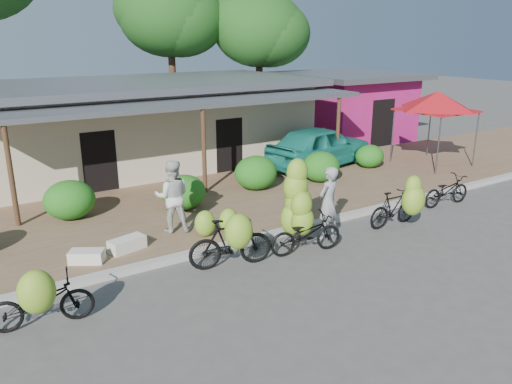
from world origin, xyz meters
TOP-DOWN VIEW (x-y plane):
  - ground at (0.00, 0.00)m, footprint 100.00×100.00m
  - sidewalk at (0.00, 5.00)m, footprint 60.00×6.00m
  - curb at (0.00, 2.00)m, footprint 60.00×0.25m
  - shop_main at (0.00, 10.93)m, footprint 13.00×8.50m
  - shop_pink at (10.50, 10.99)m, footprint 6.00×6.00m
  - tree_center_right at (3.31, 16.61)m, footprint 5.15×5.03m
  - tree_near_right at (7.31, 14.61)m, footprint 4.83×4.68m
  - hedge_1 at (-4.27, 5.90)m, footprint 1.39×1.25m
  - hedge_2 at (-1.27, 4.95)m, footprint 1.31×1.18m
  - hedge_3 at (1.58, 5.51)m, footprint 1.44×1.30m
  - hedge_4 at (3.98, 5.07)m, footprint 1.36×1.22m
  - hedge_5 at (6.82, 5.59)m, footprint 1.13×1.02m
  - red_canopy at (9.27, 4.64)m, footprint 3.50×3.50m
  - bike_far_left at (-5.96, 0.68)m, footprint 1.89×1.37m
  - bike_left at (-1.93, 0.98)m, footprint 1.99×1.39m
  - bike_center at (0.03, 1.05)m, footprint 1.91×1.34m
  - bike_right at (3.08, 0.70)m, footprint 1.67×1.18m
  - bike_far_right at (5.79, 1.27)m, footprint 1.81×0.74m
  - loose_banana_a at (-1.70, 2.74)m, footprint 0.54×0.46m
  - loose_banana_b at (-1.08, 2.64)m, footprint 0.52×0.44m
  - loose_banana_c at (1.29, 2.84)m, footprint 0.49×0.42m
  - sack_near at (-3.66, 2.95)m, footprint 0.92×0.59m
  - sack_far at (-4.64, 2.79)m, footprint 0.84×0.72m
  - vendor at (1.01, 1.21)m, footprint 0.78×0.62m
  - bystander at (-2.23, 3.50)m, footprint 1.14×1.04m
  - teal_van at (5.25, 6.69)m, footprint 5.03×2.80m

SIDE VIEW (x-z plane):
  - ground at x=0.00m, z-range 0.00..0.00m
  - sidewalk at x=0.00m, z-range 0.00..0.12m
  - curb at x=0.00m, z-range 0.00..0.15m
  - sack_far at x=-4.64m, z-range 0.12..0.40m
  - sack_near at x=-3.66m, z-range 0.12..0.42m
  - loose_banana_c at x=1.29m, z-range 0.12..0.73m
  - loose_banana_b at x=-1.08m, z-range 0.12..0.77m
  - loose_banana_a at x=-1.70m, z-range 0.12..0.80m
  - bike_far_right at x=5.79m, z-range 0.00..0.93m
  - hedge_5 at x=6.82m, z-range 0.12..1.00m
  - bike_far_left at x=-5.96m, z-range -0.12..1.26m
  - hedge_2 at x=-1.27m, z-range 0.12..1.14m
  - hedge_4 at x=3.98m, z-range 0.12..1.18m
  - hedge_1 at x=-4.27m, z-range 0.12..1.21m
  - bike_left at x=-1.93m, z-range -0.07..1.40m
  - bike_right at x=3.08m, z-range -0.11..1.46m
  - hedge_3 at x=1.58m, z-range 0.12..1.24m
  - bike_center at x=0.03m, z-range -0.25..1.95m
  - teal_van at x=5.25m, z-range 0.12..1.74m
  - vendor at x=1.01m, z-range 0.00..1.90m
  - bystander at x=-2.23m, z-range 0.12..2.01m
  - shop_pink at x=10.50m, z-range 0.05..3.30m
  - shop_main at x=0.00m, z-range 0.05..3.40m
  - red_canopy at x=9.27m, z-range 1.18..4.04m
  - tree_near_right at x=7.31m, z-range 1.81..9.02m
  - tree_center_right at x=3.31m, z-range 2.07..10.04m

